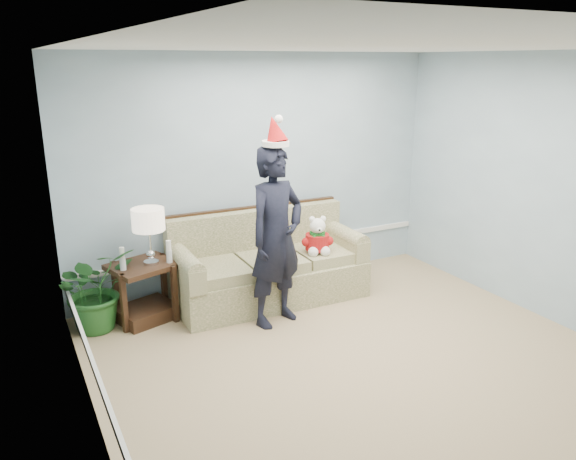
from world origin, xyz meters
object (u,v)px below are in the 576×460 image
Objects in this scene: table_lamp at (148,222)px; teddy_bear at (318,240)px; houseplant at (95,289)px; man at (276,237)px; sofa at (267,268)px; side_table at (145,298)px.

teddy_bear is (1.81, -0.26, -0.38)m from table_lamp.
table_lamp reaches higher than houseplant.
sofa is at bearing 55.89° from man.
table_lamp reaches higher than sofa.
side_table is 1.76× the size of teddy_bear.
man reaches higher than houseplant.
table_lamp is 1.87m from teddy_bear.
sofa is at bearing 173.65° from teddy_bear.
houseplant is 2.41m from teddy_bear.
houseplant is at bearing 174.33° from table_lamp.
sofa is 2.53× the size of houseplant.
houseplant is at bearing 178.40° from side_table.
sofa is 4.93× the size of teddy_bear.
table_lamp is (-1.29, 0.02, 0.71)m from sofa.
side_table is 0.90× the size of houseplant.
side_table is 1.96m from teddy_bear.
sofa is 2.80× the size of side_table.
side_table is 1.52m from man.
sofa is 1.38m from side_table.
side_table is 0.42× the size of man.
sofa is 3.68× the size of table_lamp.
teddy_bear is (2.38, -0.31, 0.26)m from houseplant.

